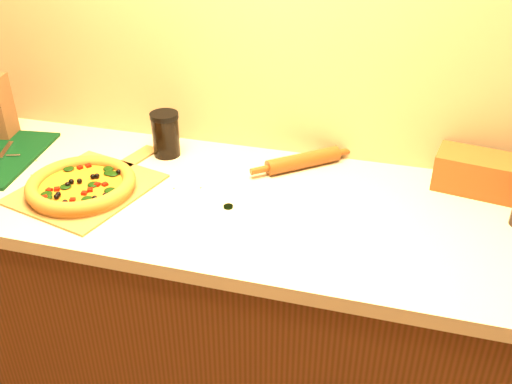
# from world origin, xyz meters

# --- Properties ---
(cabinet) EXTENTS (2.80, 0.65, 0.86)m
(cabinet) POSITION_xyz_m (0.00, 1.43, 0.43)
(cabinet) COLOR #49290F
(cabinet) RESTS_ON ground
(countertop) EXTENTS (2.84, 0.68, 0.04)m
(countertop) POSITION_xyz_m (0.00, 1.43, 0.88)
(countertop) COLOR #C2B197
(countertop) RESTS_ON cabinet
(pizza_peel) EXTENTS (0.40, 0.52, 0.01)m
(pizza_peel) POSITION_xyz_m (-0.44, 1.37, 0.90)
(pizza_peel) COLOR brown
(pizza_peel) RESTS_ON countertop
(pizza) EXTENTS (0.31, 0.31, 0.04)m
(pizza) POSITION_xyz_m (-0.44, 1.33, 0.93)
(pizza) COLOR #B9742E
(pizza) RESTS_ON pizza_peel
(bottle_cap) EXTENTS (0.03, 0.03, 0.01)m
(bottle_cap) POSITION_xyz_m (-0.02, 1.37, 0.90)
(bottle_cap) COLOR black
(bottle_cap) RESTS_ON countertop
(rolling_pin) EXTENTS (0.28, 0.24, 0.05)m
(rolling_pin) POSITION_xyz_m (0.14, 1.65, 0.92)
(rolling_pin) COLOR #55310E
(rolling_pin) RESTS_ON countertop
(bread_bag) EXTENTS (0.40, 0.19, 0.11)m
(bread_bag) POSITION_xyz_m (0.72, 1.64, 0.95)
(bread_bag) COLOR brown
(bread_bag) RESTS_ON countertop
(dark_jar) EXTENTS (0.09, 0.09, 0.14)m
(dark_jar) POSITION_xyz_m (-0.30, 1.62, 0.97)
(dark_jar) COLOR black
(dark_jar) RESTS_ON countertop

